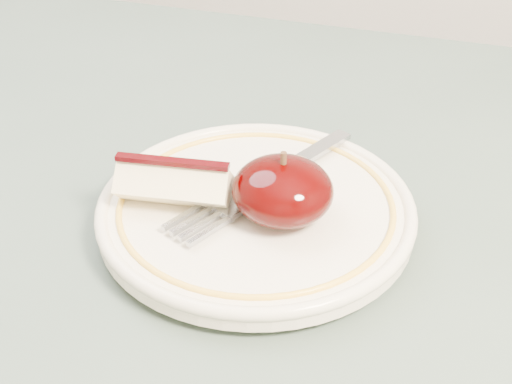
% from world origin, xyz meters
% --- Properties ---
extents(plate, '(0.21, 0.21, 0.02)m').
position_xyz_m(plate, '(-0.02, 0.08, 0.76)').
color(plate, white).
rests_on(plate, table).
extents(apple_half, '(0.07, 0.06, 0.05)m').
position_xyz_m(apple_half, '(-0.00, 0.07, 0.79)').
color(apple_half, black).
rests_on(apple_half, plate).
extents(apple_wedge, '(0.08, 0.04, 0.04)m').
position_xyz_m(apple_wedge, '(-0.08, 0.07, 0.78)').
color(apple_wedge, '#FEEFBB').
rests_on(apple_wedge, plate).
extents(fork, '(0.09, 0.16, 0.00)m').
position_xyz_m(fork, '(-0.03, 0.10, 0.77)').
color(fork, '#93969B').
rests_on(fork, plate).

